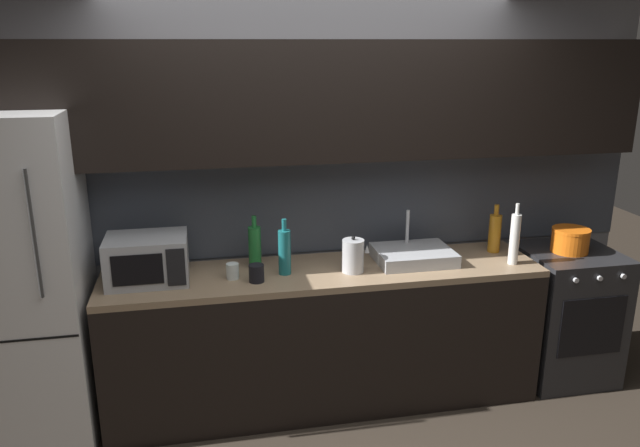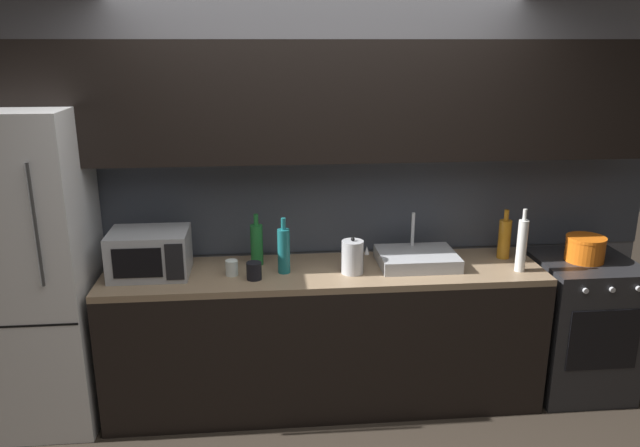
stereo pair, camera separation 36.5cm
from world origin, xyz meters
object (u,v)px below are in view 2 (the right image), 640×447
at_px(wine_bottle_green, 257,244).
at_px(cooking_pot, 585,249).
at_px(wine_bottle_teal, 284,250).
at_px(wine_bottle_amber, 504,238).
at_px(refrigerator, 32,272).
at_px(microwave, 150,253).
at_px(wine_bottle_white, 522,245).
at_px(mug_dark, 254,271).
at_px(kettle, 353,257).
at_px(mug_clear, 232,268).
at_px(oven_range, 578,325).

xyz_separation_m(wine_bottle_green, cooking_pot, (2.07, -0.13, -0.05)).
bearing_deg(wine_bottle_teal, wine_bottle_amber, 5.19).
height_order(refrigerator, wine_bottle_teal, refrigerator).
height_order(microwave, wine_bottle_white, wine_bottle_white).
height_order(mug_dark, cooking_pot, cooking_pot).
relative_size(wine_bottle_amber, mug_dark, 3.09).
distance_m(kettle, mug_clear, 0.72).
relative_size(refrigerator, wine_bottle_amber, 5.93).
bearing_deg(wine_bottle_teal, wine_bottle_white, -4.38).
bearing_deg(oven_range, mug_dark, -176.84).
bearing_deg(microwave, refrigerator, -178.45).
relative_size(refrigerator, wine_bottle_green, 5.84).
xyz_separation_m(kettle, wine_bottle_white, (1.02, -0.06, 0.06)).
xyz_separation_m(wine_bottle_amber, mug_dark, (-1.59, -0.22, -0.08)).
relative_size(refrigerator, kettle, 8.41).
bearing_deg(cooking_pot, wine_bottle_amber, 168.07).
bearing_deg(wine_bottle_green, mug_clear, -130.53).
relative_size(oven_range, wine_bottle_green, 2.77).
bearing_deg(wine_bottle_white, kettle, 176.43).
relative_size(wine_bottle_white, wine_bottle_green, 1.20).
relative_size(kettle, mug_dark, 2.18).
relative_size(oven_range, wine_bottle_teal, 2.64).
relative_size(oven_range, kettle, 3.99).
xyz_separation_m(wine_bottle_green, wine_bottle_amber, (1.58, -0.03, -0.00)).
relative_size(wine_bottle_green, wine_bottle_amber, 1.02).
bearing_deg(kettle, refrigerator, 177.86).
height_order(microwave, mug_dark, microwave).
bearing_deg(oven_range, wine_bottle_teal, -179.31).
height_order(oven_range, wine_bottle_green, wine_bottle_green).
xyz_separation_m(oven_range, wine_bottle_green, (-2.09, 0.14, 0.58)).
bearing_deg(wine_bottle_amber, mug_clear, -175.19).
bearing_deg(refrigerator, wine_bottle_amber, 2.06).
relative_size(refrigerator, oven_range, 2.11).
distance_m(wine_bottle_teal, wine_bottle_green, 0.23).
xyz_separation_m(wine_bottle_white, wine_bottle_green, (-1.59, 0.27, -0.03)).
height_order(refrigerator, wine_bottle_white, refrigerator).
bearing_deg(wine_bottle_amber, mug_dark, -172.08).
height_order(microwave, cooking_pot, microwave).
bearing_deg(wine_bottle_teal, kettle, -6.39).
xyz_separation_m(wine_bottle_white, mug_clear, (-1.74, 0.09, -0.12)).
xyz_separation_m(kettle, wine_bottle_amber, (1.00, 0.17, 0.03)).
xyz_separation_m(oven_range, wine_bottle_amber, (-0.51, 0.11, 0.58)).
xyz_separation_m(refrigerator, wine_bottle_amber, (2.89, 0.10, 0.08)).
height_order(microwave, wine_bottle_teal, wine_bottle_teal).
height_order(oven_range, cooking_pot, cooking_pot).
xyz_separation_m(wine_bottle_amber, mug_clear, (-1.73, -0.15, -0.08)).
bearing_deg(refrigerator, microwave, 1.55).
bearing_deg(refrigerator, wine_bottle_white, -2.64).
relative_size(kettle, wine_bottle_teal, 0.66).
bearing_deg(cooking_pot, refrigerator, -180.00).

